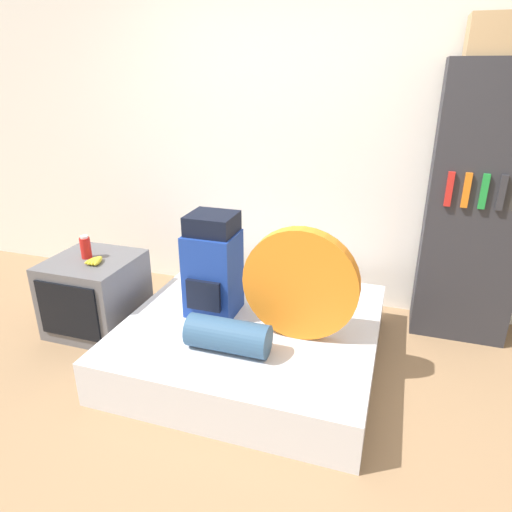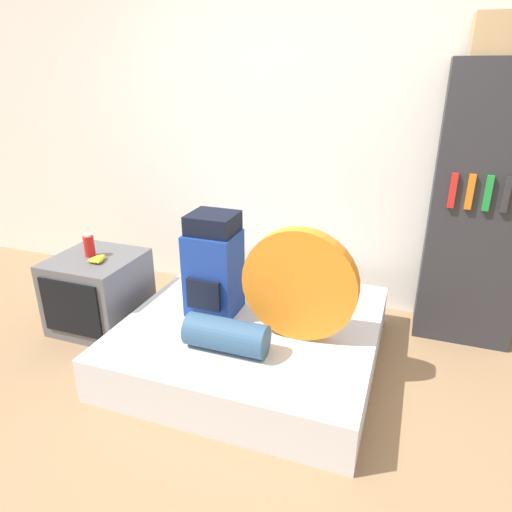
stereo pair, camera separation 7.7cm
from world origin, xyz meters
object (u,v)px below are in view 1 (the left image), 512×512
at_px(sleeping_roll, 228,335).
at_px(cardboard_box, 503,35).
at_px(backpack, 213,266).
at_px(bookshelf, 476,208).
at_px(television, 96,294).
at_px(tent_bag, 300,284).
at_px(canister, 86,247).

distance_m(sleeping_roll, cardboard_box, 2.39).
bearing_deg(backpack, cardboard_box, 26.46).
bearing_deg(bookshelf, sleeping_roll, -138.65).
height_order(sleeping_roll, television, television).
relative_size(tent_bag, television, 1.14).
xyz_separation_m(tent_bag, bookshelf, (0.99, 0.90, 0.30)).
bearing_deg(bookshelf, tent_bag, -137.85).
xyz_separation_m(backpack, tent_bag, (0.61, -0.12, 0.02)).
distance_m(backpack, cardboard_box, 2.23).
xyz_separation_m(tent_bag, cardboard_box, (0.96, 0.90, 1.36)).
bearing_deg(backpack, sleeping_roll, -57.40).
relative_size(sleeping_roll, canister, 2.90).
xyz_separation_m(bookshelf, cardboard_box, (-0.03, 0.01, 1.05)).
bearing_deg(television, cardboard_box, 17.72).
relative_size(backpack, television, 1.11).
height_order(backpack, television, backpack).
distance_m(sleeping_roll, television, 1.26).
xyz_separation_m(tent_bag, canister, (-1.59, 0.12, -0.00)).
relative_size(backpack, cardboard_box, 1.74).
height_order(sleeping_roll, canister, canister).
bearing_deg(cardboard_box, television, -162.28).
height_order(tent_bag, sleeping_roll, tent_bag).
bearing_deg(backpack, bookshelf, 25.76).
relative_size(television, canister, 3.66).
height_order(backpack, cardboard_box, cardboard_box).
bearing_deg(tent_bag, television, 176.18).
height_order(backpack, canister, backpack).
bearing_deg(canister, cardboard_box, 17.08).
bearing_deg(television, backpack, 1.20).
relative_size(sleeping_roll, television, 0.79).
height_order(television, bookshelf, bookshelf).
height_order(sleeping_roll, bookshelf, bookshelf).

